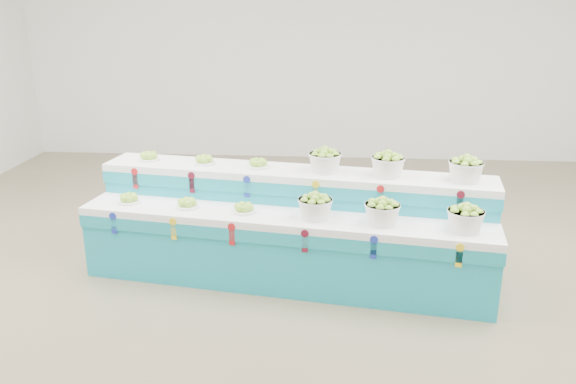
# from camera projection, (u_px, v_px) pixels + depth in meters

# --- Properties ---
(ground) EXTENTS (10.00, 10.00, 0.00)m
(ground) POSITION_uv_depth(u_px,v_px,m) (308.00, 294.00, 5.36)
(ground) COLOR brown
(ground) RESTS_ON ground
(back_wall) EXTENTS (10.00, 0.00, 10.00)m
(back_wall) POSITION_uv_depth(u_px,v_px,m) (321.00, 39.00, 9.47)
(back_wall) COLOR silver
(back_wall) RESTS_ON ground
(display_stand) EXTENTS (4.01, 1.61, 1.02)m
(display_stand) POSITION_uv_depth(u_px,v_px,m) (288.00, 227.00, 5.57)
(display_stand) COLOR #1B9DB5
(display_stand) RESTS_ON ground
(plate_lower_left) EXTENTS (0.25, 0.25, 0.10)m
(plate_lower_left) POSITION_uv_depth(u_px,v_px,m) (129.00, 198.00, 5.61)
(plate_lower_left) COLOR white
(plate_lower_left) RESTS_ON display_stand
(plate_lower_mid) EXTENTS (0.25, 0.25, 0.10)m
(plate_lower_mid) POSITION_uv_depth(u_px,v_px,m) (187.00, 203.00, 5.47)
(plate_lower_mid) COLOR white
(plate_lower_mid) RESTS_ON display_stand
(plate_lower_right) EXTENTS (0.25, 0.25, 0.10)m
(plate_lower_right) POSITION_uv_depth(u_px,v_px,m) (244.00, 207.00, 5.35)
(plate_lower_right) COLOR white
(plate_lower_right) RESTS_ON display_stand
(basket_lower_left) EXTENTS (0.36, 0.36, 0.23)m
(basket_lower_left) POSITION_uv_depth(u_px,v_px,m) (315.00, 206.00, 5.18)
(basket_lower_left) COLOR silver
(basket_lower_left) RESTS_ON display_stand
(basket_lower_mid) EXTENTS (0.36, 0.36, 0.23)m
(basket_lower_mid) POSITION_uv_depth(u_px,v_px,m) (382.00, 212.00, 5.05)
(basket_lower_mid) COLOR silver
(basket_lower_mid) RESTS_ON display_stand
(basket_lower_right) EXTENTS (0.36, 0.36, 0.23)m
(basket_lower_right) POSITION_uv_depth(u_px,v_px,m) (465.00, 218.00, 4.90)
(basket_lower_right) COLOR silver
(basket_lower_right) RESTS_ON display_stand
(plate_upper_left) EXTENTS (0.25, 0.25, 0.10)m
(plate_upper_left) POSITION_uv_depth(u_px,v_px,m) (149.00, 156.00, 5.96)
(plate_upper_left) COLOR white
(plate_upper_left) RESTS_ON display_stand
(plate_upper_mid) EXTENTS (0.25, 0.25, 0.10)m
(plate_upper_mid) POSITION_uv_depth(u_px,v_px,m) (204.00, 159.00, 5.82)
(plate_upper_mid) COLOR white
(plate_upper_mid) RESTS_ON display_stand
(plate_upper_right) EXTENTS (0.25, 0.25, 0.10)m
(plate_upper_right) POSITION_uv_depth(u_px,v_px,m) (258.00, 163.00, 5.70)
(plate_upper_right) COLOR white
(plate_upper_right) RESTS_ON display_stand
(basket_upper_left) EXTENTS (0.36, 0.36, 0.23)m
(basket_upper_left) POSITION_uv_depth(u_px,v_px,m) (325.00, 160.00, 5.53)
(basket_upper_left) COLOR silver
(basket_upper_left) RESTS_ON display_stand
(basket_upper_mid) EXTENTS (0.36, 0.36, 0.23)m
(basket_upper_mid) POSITION_uv_depth(u_px,v_px,m) (388.00, 164.00, 5.40)
(basket_upper_mid) COLOR silver
(basket_upper_mid) RESTS_ON display_stand
(basket_upper_right) EXTENTS (0.36, 0.36, 0.23)m
(basket_upper_right) POSITION_uv_depth(u_px,v_px,m) (466.00, 169.00, 5.25)
(basket_upper_right) COLOR silver
(basket_upper_right) RESTS_ON display_stand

